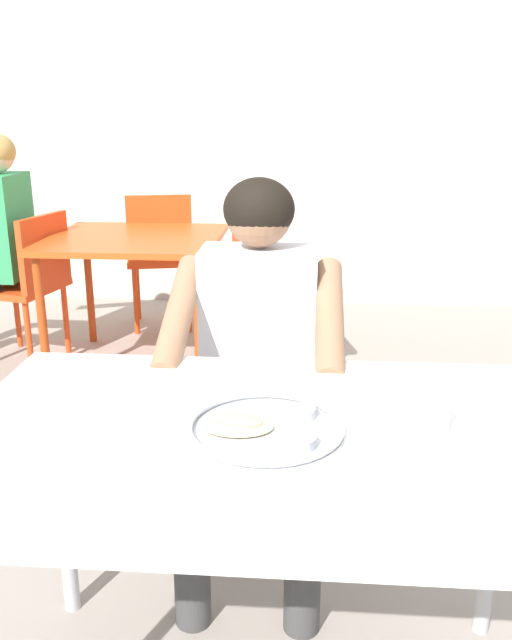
{
  "coord_description": "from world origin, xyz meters",
  "views": [
    {
      "loc": [
        -0.0,
        -1.22,
        1.37
      ],
      "look_at": [
        -0.11,
        0.22,
        0.91
      ],
      "focal_mm": 37.46,
      "sensor_mm": 36.0,
      "label": 1
    }
  ],
  "objects_px": {
    "table_background_red": "(135,252)",
    "chair_red_far": "(161,251)",
    "table_foreground": "(266,464)",
    "chair_red_left": "(29,278)",
    "diner_foreground": "(256,347)",
    "drinking_cup": "(431,409)",
    "chair_red_right": "(263,287)",
    "chair_foreground": "(262,386)",
    "thali_tray": "(266,427)"
  },
  "relations": [
    {
      "from": "table_background_red",
      "to": "chair_red_far",
      "type": "distance_m",
      "value": 0.65
    },
    {
      "from": "table_foreground",
      "to": "chair_red_far",
      "type": "bearing_deg",
      "value": 106.31
    },
    {
      "from": "table_background_red",
      "to": "chair_red_left",
      "type": "distance_m",
      "value": 0.62
    },
    {
      "from": "diner_foreground",
      "to": "table_foreground",
      "type": "bearing_deg",
      "value": -83.97
    },
    {
      "from": "drinking_cup",
      "to": "chair_red_right",
      "type": "bearing_deg",
      "value": 102.4
    },
    {
      "from": "diner_foreground",
      "to": "chair_red_far",
      "type": "height_order",
      "value": "diner_foreground"
    },
    {
      "from": "chair_red_left",
      "to": "chair_red_far",
      "type": "xyz_separation_m",
      "value": [
        0.59,
        0.62,
        0.02
      ]
    },
    {
      "from": "chair_foreground",
      "to": "diner_foreground",
      "type": "height_order",
      "value": "diner_foreground"
    },
    {
      "from": "drinking_cup",
      "to": "chair_foreground",
      "type": "distance_m",
      "value": 0.95
    },
    {
      "from": "thali_tray",
      "to": "table_foreground",
      "type": "bearing_deg",
      "value": 86.05
    },
    {
      "from": "drinking_cup",
      "to": "table_background_red",
      "type": "distance_m",
      "value": 2.48
    },
    {
      "from": "drinking_cup",
      "to": "chair_red_far",
      "type": "bearing_deg",
      "value": 112.26
    },
    {
      "from": "drinking_cup",
      "to": "chair_foreground",
      "type": "height_order",
      "value": "drinking_cup"
    },
    {
      "from": "table_foreground",
      "to": "drinking_cup",
      "type": "relative_size",
      "value": 14.57
    },
    {
      "from": "chair_red_right",
      "to": "chair_red_far",
      "type": "height_order",
      "value": "chair_red_far"
    },
    {
      "from": "chair_red_right",
      "to": "chair_foreground",
      "type": "bearing_deg",
      "value": -86.41
    },
    {
      "from": "table_background_red",
      "to": "chair_red_far",
      "type": "xyz_separation_m",
      "value": [
        -0.01,
        0.63,
        -0.13
      ]
    },
    {
      "from": "table_foreground",
      "to": "diner_foreground",
      "type": "distance_m",
      "value": 0.62
    },
    {
      "from": "table_foreground",
      "to": "drinking_cup",
      "type": "height_order",
      "value": "drinking_cup"
    },
    {
      "from": "table_background_red",
      "to": "chair_foreground",
      "type": "bearing_deg",
      "value": -61.0
    },
    {
      "from": "thali_tray",
      "to": "chair_red_left",
      "type": "relative_size",
      "value": 0.38
    },
    {
      "from": "thali_tray",
      "to": "chair_red_left",
      "type": "height_order",
      "value": "chair_red_left"
    },
    {
      "from": "chair_red_left",
      "to": "chair_red_far",
      "type": "relative_size",
      "value": 0.95
    },
    {
      "from": "chair_red_left",
      "to": "diner_foreground",
      "type": "bearing_deg",
      "value": -49.81
    },
    {
      "from": "table_foreground",
      "to": "thali_tray",
      "type": "distance_m",
      "value": 0.09
    },
    {
      "from": "chair_foreground",
      "to": "chair_red_far",
      "type": "distance_m",
      "value": 2.15
    },
    {
      "from": "table_foreground",
      "to": "chair_foreground",
      "type": "bearing_deg",
      "value": 94.37
    },
    {
      "from": "chair_red_far",
      "to": "chair_foreground",
      "type": "bearing_deg",
      "value": -69.06
    },
    {
      "from": "chair_red_far",
      "to": "thali_tray",
      "type": "bearing_deg",
      "value": -73.74
    },
    {
      "from": "diner_foreground",
      "to": "chair_red_right",
      "type": "xyz_separation_m",
      "value": [
        -0.08,
        1.54,
        -0.23
      ]
    },
    {
      "from": "table_foreground",
      "to": "table_background_red",
      "type": "relative_size",
      "value": 1.41
    },
    {
      "from": "table_foreground",
      "to": "table_background_red",
      "type": "distance_m",
      "value": 2.36
    },
    {
      "from": "chair_red_right",
      "to": "chair_red_far",
      "type": "distance_m",
      "value": 0.97
    },
    {
      "from": "thali_tray",
      "to": "drinking_cup",
      "type": "distance_m",
      "value": 0.33
    },
    {
      "from": "table_foreground",
      "to": "diner_foreground",
      "type": "relative_size",
      "value": 1.07
    },
    {
      "from": "chair_red_left",
      "to": "chair_red_right",
      "type": "xyz_separation_m",
      "value": [
        1.28,
        -0.07,
        -0.01
      ]
    },
    {
      "from": "table_background_red",
      "to": "chair_red_far",
      "type": "relative_size",
      "value": 1.03
    },
    {
      "from": "diner_foreground",
      "to": "chair_red_left",
      "type": "height_order",
      "value": "diner_foreground"
    },
    {
      "from": "chair_red_left",
      "to": "thali_tray",
      "type": "bearing_deg",
      "value": -57.49
    },
    {
      "from": "table_background_red",
      "to": "chair_red_right",
      "type": "distance_m",
      "value": 0.7
    },
    {
      "from": "drinking_cup",
      "to": "chair_red_far",
      "type": "xyz_separation_m",
      "value": [
        -1.16,
        2.82,
        -0.29
      ]
    },
    {
      "from": "table_foreground",
      "to": "chair_foreground",
      "type": "relative_size",
      "value": 1.51
    },
    {
      "from": "diner_foreground",
      "to": "chair_red_left",
      "type": "xyz_separation_m",
      "value": [
        -1.36,
        1.61,
        -0.22
      ]
    },
    {
      "from": "table_background_red",
      "to": "chair_red_right",
      "type": "relative_size",
      "value": 1.08
    },
    {
      "from": "thali_tray",
      "to": "drinking_cup",
      "type": "bearing_deg",
      "value": 5.59
    },
    {
      "from": "drinking_cup",
      "to": "chair_red_far",
      "type": "distance_m",
      "value": 3.06
    },
    {
      "from": "drinking_cup",
      "to": "chair_red_far",
      "type": "relative_size",
      "value": 0.1
    },
    {
      "from": "chair_red_left",
      "to": "chair_red_right",
      "type": "bearing_deg",
      "value": -3.01
    },
    {
      "from": "chair_foreground",
      "to": "thali_tray",
      "type": "bearing_deg",
      "value": -85.7
    },
    {
      "from": "table_foreground",
      "to": "chair_red_right",
      "type": "distance_m",
      "value": 2.17
    }
  ]
}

